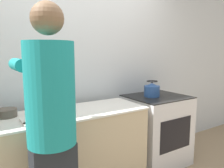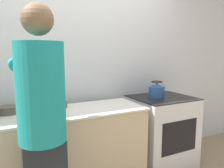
# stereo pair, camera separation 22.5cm
# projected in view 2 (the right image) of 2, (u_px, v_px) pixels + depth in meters

# --- Properties ---
(wall_back) EXTENTS (8.00, 0.05, 2.60)m
(wall_back) POSITION_uv_depth(u_px,v_px,m) (82.00, 65.00, 2.62)
(wall_back) COLOR silver
(wall_back) RESTS_ON ground_plane
(counter) EXTENTS (1.79, 0.59, 0.88)m
(counter) POSITION_uv_depth(u_px,v_px,m) (59.00, 155.00, 2.18)
(counter) COLOR #C6B28E
(counter) RESTS_ON ground_plane
(oven) EXTENTS (0.74, 0.65, 0.90)m
(oven) POSITION_uv_depth(u_px,v_px,m) (161.00, 131.00, 2.81)
(oven) COLOR silver
(oven) RESTS_ON ground_plane
(person) EXTENTS (0.37, 0.61, 1.78)m
(person) POSITION_uv_depth(u_px,v_px,m) (42.00, 122.00, 1.54)
(person) COLOR #21252B
(person) RESTS_ON ground_plane
(cutting_board) EXTENTS (0.30, 0.24, 0.02)m
(cutting_board) POSITION_uv_depth(u_px,v_px,m) (38.00, 117.00, 1.91)
(cutting_board) COLOR silver
(cutting_board) RESTS_ON counter
(knife) EXTENTS (0.24, 0.12, 0.01)m
(knife) POSITION_uv_depth(u_px,v_px,m) (34.00, 118.00, 1.87)
(knife) COLOR silver
(knife) RESTS_ON cutting_board
(kettle) EXTENTS (0.20, 0.20, 0.20)m
(kettle) POSITION_uv_depth(u_px,v_px,m) (157.00, 91.00, 2.72)
(kettle) COLOR #284C8C
(kettle) RESTS_ON oven
(bowl_prep) EXTENTS (0.18, 0.18, 0.07)m
(bowl_prep) POSITION_uv_depth(u_px,v_px,m) (9.00, 110.00, 2.05)
(bowl_prep) COLOR brown
(bowl_prep) RESTS_ON counter
(bowl_mixing) EXTENTS (0.14, 0.14, 0.06)m
(bowl_mixing) POSITION_uv_depth(u_px,v_px,m) (61.00, 105.00, 2.29)
(bowl_mixing) COLOR brown
(bowl_mixing) RESTS_ON counter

